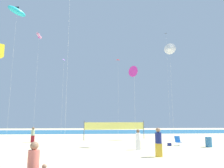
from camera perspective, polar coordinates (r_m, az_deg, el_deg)
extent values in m
plane|color=beige|center=(16.18, -0.63, -17.93)|extent=(120.00, 120.00, 0.00)
cube|color=#1E6B99|center=(51.09, -3.63, -12.42)|extent=(120.00, 20.00, 0.01)
cylinder|color=#EA7260|center=(7.88, -20.00, -18.25)|extent=(0.37, 0.37, 0.61)
sphere|color=#997051|center=(7.82, -19.81, -15.08)|extent=(0.27, 0.27, 0.27)
sphere|color=#997051|center=(7.85, -17.44, -20.07)|extent=(0.15, 0.15, 0.15)
cube|color=white|center=(18.39, 6.94, -15.72)|extent=(0.36, 0.21, 0.74)
cylinder|color=white|center=(18.33, 6.90, -13.61)|extent=(0.37, 0.37, 0.61)
sphere|color=brown|center=(18.31, 6.87, -12.22)|extent=(0.27, 0.27, 0.27)
cube|color=maroon|center=(26.07, -20.22, -13.45)|extent=(0.36, 0.22, 0.75)
cylinder|color=#99B28C|center=(26.03, -20.13, -11.95)|extent=(0.38, 0.38, 0.62)
sphere|color=brown|center=(26.02, -20.07, -10.96)|extent=(0.28, 0.28, 0.28)
cube|color=gold|center=(15.05, 12.24, -16.68)|extent=(0.41, 0.24, 0.85)
cylinder|color=navy|center=(14.97, 12.13, -13.74)|extent=(0.43, 0.43, 0.70)
sphere|color=#997051|center=(14.95, 12.06, -11.80)|extent=(0.31, 0.31, 0.31)
cube|color=#1959B2|center=(22.23, 17.19, -14.48)|extent=(0.52, 0.48, 0.03)
cube|color=#1959B2|center=(22.48, 16.87, -13.73)|extent=(0.52, 0.23, 0.57)
cylinder|color=silver|center=(22.11, 17.35, -14.92)|extent=(0.03, 0.03, 0.32)
cylinder|color=silver|center=(22.38, 17.07, -14.87)|extent=(0.03, 0.03, 0.32)
cylinder|color=teal|center=(21.98, 24.15, -13.79)|extent=(0.57, 0.57, 0.89)
cylinder|color=#4C4C51|center=(27.29, -7.40, -12.05)|extent=(0.08, 0.08, 2.40)
cylinder|color=#4C4C51|center=(29.87, 8.38, -11.84)|extent=(0.08, 0.08, 2.40)
cube|color=#EAE566|center=(28.31, 0.85, -10.98)|extent=(7.89, 1.85, 0.90)
cube|color=navy|center=(21.76, 14.92, -15.17)|extent=(0.35, 0.17, 0.28)
cylinder|color=silver|center=(36.37, -12.97, -3.31)|extent=(0.01, 0.01, 12.56)
pyramid|color=purple|center=(37.58, -12.55, 6.33)|extent=(0.69, 0.70, 0.38)
cylinder|color=silver|center=(29.73, 15.50, -2.14)|extent=(0.01, 0.01, 12.18)
cone|color=white|center=(31.11, 14.98, 9.04)|extent=(1.52, 1.08, 1.56)
cylinder|color=silver|center=(20.46, -11.65, 5.68)|extent=(0.01, 0.01, 15.36)
cylinder|color=silver|center=(35.94, -19.40, -0.06)|extent=(0.01, 0.01, 16.11)
cylinder|color=pink|center=(38.08, -18.69, 11.96)|extent=(0.46, 1.81, 0.40)
sphere|color=#D833A5|center=(37.97, -18.72, 11.54)|extent=(0.24, 0.24, 0.24)
cylinder|color=silver|center=(32.07, 1.65, -3.61)|extent=(0.01, 0.01, 11.55)
pyramid|color=red|center=(33.21, 1.61, 6.46)|extent=(0.65, 0.66, 0.23)
cylinder|color=silver|center=(38.26, 14.58, 0.40)|extent=(0.01, 0.01, 17.79)
pyramid|color=black|center=(40.76, 14.02, 12.86)|extent=(0.47, 0.47, 0.17)
cylinder|color=silver|center=(20.74, 6.05, -6.31)|extent=(0.01, 0.01, 7.08)
cone|color=#D833A5|center=(21.26, 5.88, 3.25)|extent=(1.02, 1.05, 1.09)
cylinder|color=silver|center=(31.32, -24.93, 2.84)|extent=(0.01, 0.01, 17.33)
ellipsoid|color=#26BFCC|center=(34.16, -23.83, 17.18)|extent=(2.66, 2.18, 1.52)
cube|color=black|center=(34.33, -23.78, 17.73)|extent=(0.49, 0.06, 0.62)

